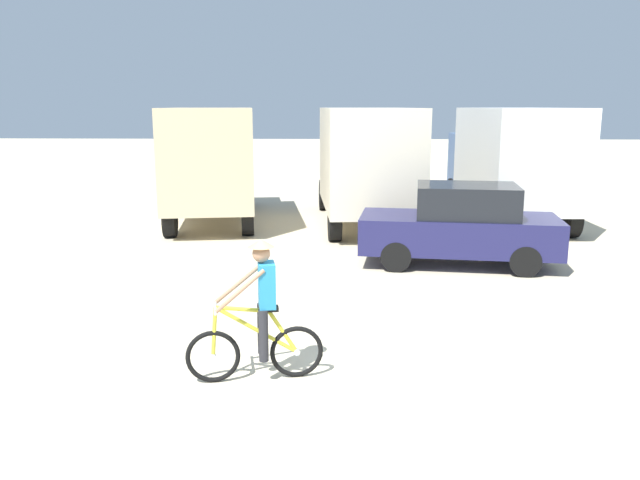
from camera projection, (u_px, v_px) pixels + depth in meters
ground_plane at (325, 389)px, 7.75m from camera, size 120.00×120.00×0.00m
box_truck_tan_camper at (212, 159)px, 18.71m from camera, size 3.29×7.01×3.35m
box_truck_cream_rv at (365, 160)px, 18.18m from camera, size 2.90×6.92×3.35m
box_truck_white_box at (510, 159)px, 18.55m from camera, size 2.61×6.83×3.35m
sedan_parked at (461, 225)px, 13.65m from camera, size 4.38×2.25×1.76m
cyclist_orange_shirt at (259, 316)px, 7.87m from camera, size 1.71×0.55×1.82m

